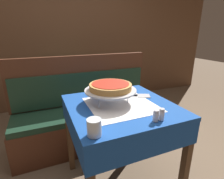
{
  "coord_description": "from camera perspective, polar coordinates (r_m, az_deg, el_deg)",
  "views": [
    {
      "loc": [
        -0.54,
        -1.1,
        1.3
      ],
      "look_at": [
        -0.06,
        0.04,
        0.89
      ],
      "focal_mm": 28.0,
      "sensor_mm": 36.0,
      "label": 1
    }
  ],
  "objects": [
    {
      "name": "pepper_shaker",
      "position": [
        1.14,
        15.88,
        -7.8
      ],
      "size": [
        0.04,
        0.04,
        0.08
      ],
      "color": "silver",
      "rests_on": "dining_table_front"
    },
    {
      "name": "dining_table_rear",
      "position": [
        2.82,
        -13.62,
        4.55
      ],
      "size": [
        0.79,
        0.79,
        0.77
      ],
      "color": "#1E6B33",
      "rests_on": "ground_plane"
    },
    {
      "name": "dining_table_front",
      "position": [
        1.39,
        2.88,
        -9.33
      ],
      "size": [
        0.78,
        0.78,
        0.77
      ],
      "color": "#194799",
      "rests_on": "ground_plane"
    },
    {
      "name": "deep_dish_pizza",
      "position": [
        1.33,
        -0.5,
        1.02
      ],
      "size": [
        0.32,
        0.32,
        0.05
      ],
      "color": "#C68E47",
      "rests_on": "pizza_pan_stand"
    },
    {
      "name": "pizza_server",
      "position": [
        1.52,
        8.06,
        -1.93
      ],
      "size": [
        0.25,
        0.16,
        0.01
      ],
      "color": "#BCBCC1",
      "rests_on": "dining_table_front"
    },
    {
      "name": "booth_bench",
      "position": [
        2.13,
        -8.0,
        -9.43
      ],
      "size": [
        1.64,
        0.48,
        1.04
      ],
      "color": "#4C2819",
      "rests_on": "ground_plane"
    },
    {
      "name": "water_glass_near",
      "position": [
        0.94,
        -5.83,
        -12.2
      ],
      "size": [
        0.08,
        0.08,
        0.09
      ],
      "color": "silver",
      "rests_on": "dining_table_front"
    },
    {
      "name": "back_wall_panel",
      "position": [
        3.23,
        -13.79,
        16.14
      ],
      "size": [
        6.0,
        0.04,
        2.4
      ],
      "primitive_type": "cube",
      "color": "brown",
      "rests_on": "ground_plane"
    },
    {
      "name": "salt_shaker",
      "position": [
        1.12,
        14.1,
        -8.31
      ],
      "size": [
        0.04,
        0.04,
        0.07
      ],
      "color": "silver",
      "rests_on": "dining_table_front"
    },
    {
      "name": "condiment_caddy",
      "position": [
        2.8,
        -12.42,
        7.86
      ],
      "size": [
        0.14,
        0.14,
        0.17
      ],
      "color": "black",
      "rests_on": "dining_table_rear"
    },
    {
      "name": "pizza_pan_stand",
      "position": [
        1.34,
        -0.5,
        -0.38
      ],
      "size": [
        0.4,
        0.4,
        0.1
      ],
      "color": "#ADADB2",
      "rests_on": "dining_table_front"
    }
  ]
}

